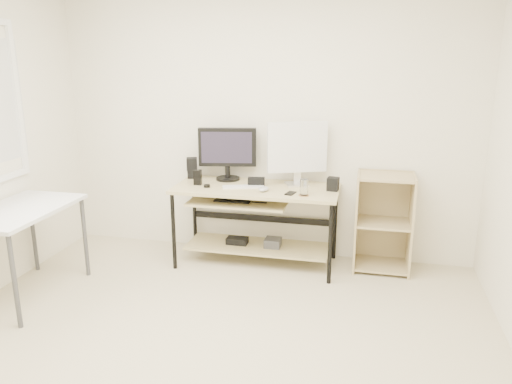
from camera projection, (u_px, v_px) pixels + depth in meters
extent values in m
cube|color=beige|center=(200.00, 365.00, 3.20)|extent=(4.00, 4.00, 0.01)
cube|color=silver|center=(264.00, 122.00, 4.74)|extent=(4.00, 0.01, 2.60)
cube|color=tan|center=(256.00, 189.00, 4.56)|extent=(1.50, 0.65, 0.03)
cube|color=tan|center=(239.00, 201.00, 4.58)|extent=(0.90, 0.49, 0.02)
cube|color=tan|center=(257.00, 246.00, 4.76)|extent=(1.35, 0.46, 0.02)
cube|color=black|center=(234.00, 199.00, 4.58)|extent=(0.33, 0.22, 0.01)
cylinder|color=black|center=(259.00, 202.00, 4.48)|extent=(0.14, 0.01, 0.01)
cube|color=#3E3E41|center=(273.00, 243.00, 4.72)|extent=(0.15, 0.15, 0.08)
cube|color=black|center=(237.00, 241.00, 4.80)|extent=(0.20, 0.12, 0.06)
cylinder|color=black|center=(174.00, 232.00, 4.54)|extent=(0.04, 0.04, 0.72)
cylinder|color=black|center=(195.00, 213.00, 5.08)|extent=(0.04, 0.04, 0.72)
cylinder|color=black|center=(330.00, 244.00, 4.24)|extent=(0.04, 0.04, 0.72)
cylinder|color=black|center=(335.00, 223.00, 4.78)|extent=(0.04, 0.04, 0.72)
cube|color=silver|center=(19.00, 210.00, 3.93)|extent=(0.60, 1.00, 0.03)
cylinder|color=#3E3E41|center=(33.00, 233.00, 4.52)|extent=(0.04, 0.04, 0.72)
cylinder|color=#3E3E41|center=(15.00, 282.00, 3.54)|extent=(0.04, 0.04, 0.72)
cylinder|color=#3E3E41|center=(85.00, 237.00, 4.40)|extent=(0.04, 0.04, 0.72)
cube|color=tan|center=(356.00, 221.00, 4.56)|extent=(0.02, 0.40, 0.90)
cube|color=tan|center=(411.00, 225.00, 4.46)|extent=(0.02, 0.40, 0.90)
cube|color=tan|center=(383.00, 216.00, 4.69)|extent=(0.50, 0.02, 0.90)
cube|color=tan|center=(380.00, 265.00, 4.62)|extent=(0.46, 0.38, 0.02)
cube|color=tan|center=(383.00, 223.00, 4.51)|extent=(0.46, 0.38, 0.02)
cube|color=tan|center=(386.00, 177.00, 4.40)|extent=(0.46, 0.38, 0.02)
cylinder|color=black|center=(228.00, 179.00, 4.82)|extent=(0.23, 0.23, 0.02)
cylinder|color=black|center=(228.00, 172.00, 4.80)|extent=(0.05, 0.05, 0.11)
cube|color=black|center=(227.00, 147.00, 4.74)|extent=(0.55, 0.16, 0.37)
cube|color=black|center=(226.00, 148.00, 4.71)|extent=(0.46, 0.09, 0.29)
cube|color=silver|center=(296.00, 184.00, 4.63)|extent=(0.20, 0.18, 0.02)
cylinder|color=silver|center=(296.00, 178.00, 4.61)|extent=(0.05, 0.05, 0.11)
cube|color=silver|center=(297.00, 147.00, 4.53)|extent=(0.53, 0.25, 0.46)
cube|color=#215A8F|center=(297.00, 148.00, 4.50)|extent=(0.44, 0.17, 0.37)
cube|color=silver|center=(243.00, 187.00, 4.54)|extent=(0.39, 0.22, 0.01)
ellipsoid|color=#BBBBC1|center=(264.00, 189.00, 4.41)|extent=(0.11, 0.14, 0.04)
cube|color=black|center=(256.00, 182.00, 4.59)|extent=(0.16, 0.10, 0.08)
cube|color=black|center=(192.00, 174.00, 4.88)|extent=(0.11, 0.11, 0.08)
cube|color=black|center=(192.00, 164.00, 4.86)|extent=(0.13, 0.13, 0.12)
cube|color=black|center=(333.00, 184.00, 4.43)|extent=(0.11, 0.11, 0.12)
cube|color=black|center=(198.00, 177.00, 4.61)|extent=(0.07, 0.05, 0.14)
cylinder|color=black|center=(207.00, 186.00, 4.54)|extent=(0.08, 0.08, 0.02)
cube|color=black|center=(290.00, 193.00, 4.33)|extent=(0.09, 0.14, 0.01)
cylinder|color=olive|center=(304.00, 195.00, 4.28)|extent=(0.10, 0.10, 0.01)
cylinder|color=white|center=(304.00, 187.00, 4.26)|extent=(0.08, 0.08, 0.14)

